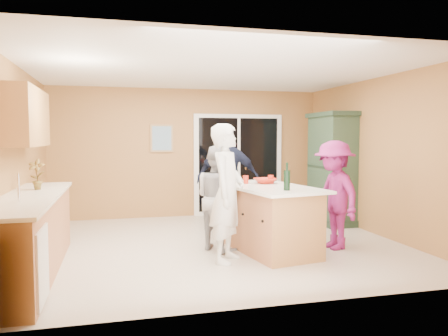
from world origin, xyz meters
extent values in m
plane|color=beige|center=(0.00, 0.00, 0.00)|extent=(5.50, 5.50, 0.00)
cube|color=white|center=(0.00, 0.00, 2.60)|extent=(5.50, 5.00, 0.10)
cube|color=tan|center=(0.00, 2.50, 1.30)|extent=(5.50, 0.10, 2.60)
cube|color=tan|center=(0.00, -2.50, 1.30)|extent=(5.50, 0.10, 2.60)
cube|color=tan|center=(-2.75, 0.00, 1.30)|extent=(0.10, 5.00, 2.60)
cube|color=tan|center=(2.75, 0.00, 1.30)|extent=(0.10, 5.00, 2.60)
cube|color=#AB6942|center=(-2.45, -0.90, 0.45)|extent=(0.60, 3.00, 0.90)
cube|color=silver|center=(-2.44, -2.00, 0.40)|extent=(0.62, 0.60, 0.72)
cube|color=white|center=(-2.44, -0.90, 0.92)|extent=(0.65, 3.05, 0.04)
cylinder|color=silver|center=(-2.45, -1.40, 1.09)|extent=(0.02, 0.02, 0.30)
cube|color=#AB6942|center=(-2.58, -0.20, 1.88)|extent=(0.35, 1.60, 0.75)
cube|color=white|center=(1.05, 2.47, 1.05)|extent=(1.90, 0.05, 2.10)
cube|color=black|center=(1.05, 2.46, 1.05)|extent=(1.70, 0.03, 1.94)
cube|color=white|center=(1.05, 2.45, 1.05)|extent=(0.06, 0.04, 1.94)
cube|color=silver|center=(1.20, 2.44, 1.00)|extent=(0.02, 0.03, 0.12)
cube|color=#A07C50|center=(-0.55, 2.48, 1.60)|extent=(0.46, 0.03, 0.56)
cube|color=#517AA9|center=(-0.55, 2.47, 1.60)|extent=(0.38, 0.02, 0.48)
cube|color=#AB6942|center=(0.65, -0.55, 0.45)|extent=(1.08, 1.69, 0.89)
cube|color=white|center=(0.65, -0.55, 0.91)|extent=(1.26, 1.92, 0.04)
cube|color=black|center=(0.65, -0.55, 0.05)|extent=(0.98, 1.60, 0.10)
cube|color=#213525|center=(2.49, 1.11, 0.06)|extent=(0.58, 1.09, 0.12)
cube|color=#2F4732|center=(2.49, 1.11, 1.03)|extent=(0.52, 1.03, 1.94)
cube|color=#213525|center=(2.49, 1.11, 2.04)|extent=(0.60, 1.13, 0.08)
imported|color=silver|center=(-0.06, -0.92, 0.90)|extent=(0.71, 0.78, 1.79)
imported|color=#AFAFB1|center=(-0.04, -0.29, 0.75)|extent=(0.83, 0.91, 1.50)
imported|color=#172134|center=(0.40, 0.81, 0.90)|extent=(1.14, 0.71, 1.81)
imported|color=#921F68|center=(1.61, -0.64, 0.79)|extent=(0.69, 1.07, 1.57)
imported|color=red|center=(0.70, -0.21, 0.97)|extent=(0.38, 0.38, 0.08)
imported|color=#A62C10|center=(-2.45, -0.32, 1.14)|extent=(0.23, 0.17, 0.40)
cylinder|color=red|center=(0.41, -0.18, 0.99)|extent=(0.11, 0.11, 0.12)
cylinder|color=red|center=(0.78, -0.25, 0.99)|extent=(0.11, 0.11, 0.13)
cylinder|color=black|center=(0.69, -1.10, 1.06)|extent=(0.08, 0.08, 0.26)
cylinder|color=black|center=(0.69, -1.10, 1.24)|extent=(0.03, 0.03, 0.10)
cylinder|color=silver|center=(0.39, -0.09, 0.94)|extent=(0.25, 0.25, 0.02)
camera|label=1|loc=(-1.45, -6.35, 1.61)|focal=35.00mm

